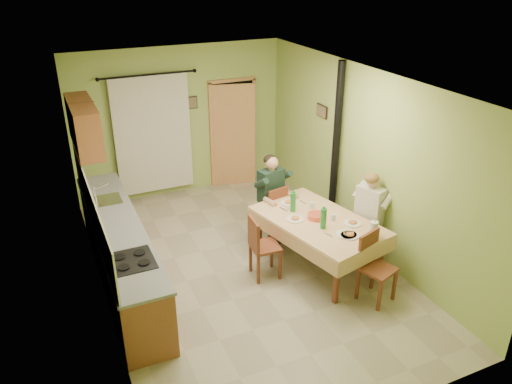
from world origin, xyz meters
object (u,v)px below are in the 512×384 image
chair_far (272,221)px  chair_near (375,281)px  chair_right (368,239)px  chair_left (264,258)px  man_far (272,188)px  man_right (371,205)px  dining_table (317,242)px  stove_flue (334,169)px

chair_far → chair_near: bearing=-87.2°
chair_right → chair_left: chair_right is taller
man_far → man_right: 1.58m
chair_near → man_right: bearing=-139.0°
chair_near → chair_right: (0.55, 0.93, 0.00)m
chair_right → chair_near: bearing=128.5°
chair_near → chair_right: chair_right is taller
dining_table → chair_far: size_ratio=2.32×
man_far → dining_table: bearing=-88.1°
chair_right → man_right: 0.59m
chair_far → stove_flue: (1.11, -0.04, 0.74)m
man_far → stove_flue: (1.12, -0.06, 0.15)m
chair_near → man_far: man_far is taller
man_right → chair_left: bearing=62.8°
chair_far → chair_left: size_ratio=0.98×
chair_left → stove_flue: size_ratio=0.34×
dining_table → stove_flue: size_ratio=0.77×
dining_table → chair_far: (-0.24, 1.03, -0.09)m
chair_far → man_right: 1.67m
chair_left → man_right: man_right is taller
chair_far → chair_right: size_ratio=0.91×
man_right → chair_right: bearing=-90.0°
chair_near → chair_left: bearing=-63.6°
chair_far → chair_near: chair_near is taller
chair_far → stove_flue: stove_flue is taller
chair_far → man_right: size_ratio=0.67×
chair_left → chair_right: bearing=88.2°
chair_left → man_far: 1.29m
chair_near → man_right: (0.54, 0.93, 0.59)m
chair_left → man_right: 1.77m
dining_table → man_right: 0.97m
chair_left → man_right: (1.66, -0.18, 0.59)m
chair_right → man_far: size_ratio=0.73×
dining_table → man_right: bearing=-21.6°
man_far → man_right: size_ratio=1.00×
chair_far → man_far: 0.59m
dining_table → chair_near: 1.09m
chair_near → chair_right: bearing=-139.5°
chair_far → chair_left: 1.14m
chair_near → stove_flue: (0.59, 2.03, 0.73)m
man_far → stove_flue: stove_flue is taller
dining_table → man_far: size_ratio=1.54×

